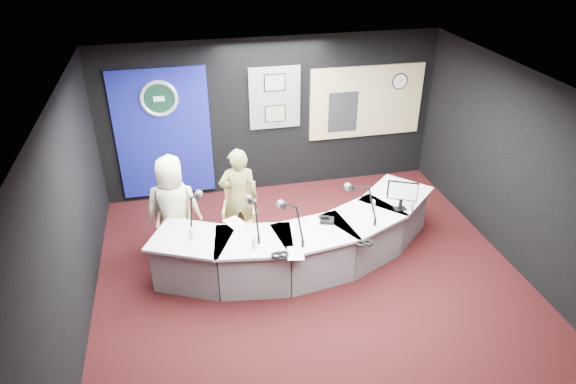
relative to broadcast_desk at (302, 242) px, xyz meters
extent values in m
plane|color=black|center=(0.05, -0.55, -0.38)|extent=(6.00, 6.00, 0.00)
cube|color=silver|center=(0.05, -0.55, 2.42)|extent=(6.00, 6.00, 0.02)
cube|color=black|center=(0.05, 2.45, 1.02)|extent=(6.00, 0.02, 2.80)
cube|color=black|center=(-2.95, -0.55, 1.02)|extent=(0.02, 6.00, 2.80)
cube|color=black|center=(3.05, -0.55, 1.02)|extent=(0.02, 6.00, 2.80)
cube|color=navy|center=(-1.85, 2.42, 0.88)|extent=(1.60, 0.05, 2.30)
torus|color=silver|center=(-1.85, 2.38, 1.52)|extent=(0.63, 0.07, 0.63)
cylinder|color=black|center=(-1.85, 2.38, 1.52)|extent=(0.48, 0.01, 0.48)
cube|color=slate|center=(0.10, 2.42, 1.38)|extent=(0.90, 0.04, 1.10)
cube|color=#7C6F5A|center=(0.10, 2.39, 1.65)|extent=(0.34, 0.02, 0.27)
cube|color=#7C6F5A|center=(0.10, 2.39, 1.09)|extent=(0.34, 0.02, 0.27)
cube|color=tan|center=(1.80, 2.42, 1.18)|extent=(2.12, 0.06, 1.32)
cube|color=#E3B78F|center=(1.80, 2.41, 1.18)|extent=(2.00, 0.02, 1.20)
cube|color=black|center=(1.35, 2.39, 1.03)|extent=(0.55, 0.02, 0.75)
cylinder|color=white|center=(2.40, 2.39, 1.52)|extent=(0.28, 0.01, 0.28)
cube|color=slate|center=(-1.82, 0.88, 0.24)|extent=(0.51, 0.13, 0.70)
imported|color=beige|center=(-1.78, 0.63, 0.45)|extent=(0.86, 0.61, 1.64)
imported|color=olive|center=(-0.80, 0.76, 0.43)|extent=(0.62, 0.44, 1.61)
cube|color=black|center=(1.49, -0.02, 0.70)|extent=(0.40, 0.21, 0.30)
cube|color=black|center=(0.34, -0.11, 0.40)|extent=(0.23, 0.21, 0.05)
torus|color=black|center=(0.67, -0.75, 0.39)|extent=(0.19, 0.19, 0.03)
torus|color=black|center=(-0.48, -0.75, 0.39)|extent=(0.20, 0.20, 0.03)
cube|color=white|center=(-0.94, 0.15, 0.38)|extent=(0.34, 0.38, 0.00)
cube|color=white|center=(-0.27, -0.75, 0.38)|extent=(0.26, 0.33, 0.00)
camera|label=1|loc=(-1.55, -5.98, 4.33)|focal=32.00mm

